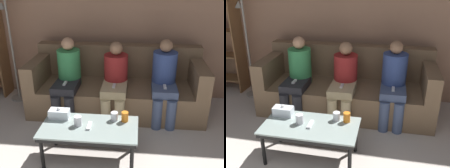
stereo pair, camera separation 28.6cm
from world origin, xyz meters
The scene contains 12 objects.
wall_back centered at (0.00, 3.49, 1.30)m, with size 12.00×0.06×2.60m.
couch centered at (0.00, 2.97, 0.33)m, with size 2.46×0.92×0.91m.
coffee_table centered at (-0.18, 1.74, 0.38)m, with size 1.02×0.53×0.42m.
cup_near_left centered at (-0.30, 1.75, 0.48)m, with size 0.08×0.08×0.11m.
cup_near_right centered at (0.07, 1.90, 0.47)m, with size 0.08×0.08×0.09m.
cup_far_center centered at (0.19, 1.89, 0.48)m, with size 0.08×0.08×0.11m.
tissue_box centered at (-0.54, 1.89, 0.47)m, with size 0.22×0.12×0.13m.
game_remote centered at (-0.18, 1.74, 0.43)m, with size 0.04×0.15×0.02m.
standing_lamp centered at (-1.60, 3.12, 1.06)m, with size 0.31×0.26×1.73m.
seated_person_left_end centered at (-0.67, 2.74, 0.58)m, with size 0.32×0.67×1.10m.
seated_person_mid_left centered at (0.00, 2.73, 0.56)m, with size 0.33×0.69×1.06m.
seated_person_mid_right centered at (0.67, 2.76, 0.59)m, with size 0.33×0.63×1.11m.
Camera 2 is at (0.59, -0.53, 1.93)m, focal length 42.00 mm.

